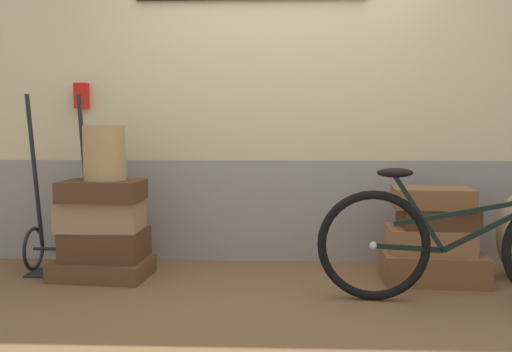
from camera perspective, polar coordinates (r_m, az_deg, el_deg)
name	(u,v)px	position (r m, az deg, el deg)	size (l,w,h in m)	color
ground	(283,294)	(3.60, 2.95, -12.64)	(8.85, 5.20, 0.06)	brown
station_building	(284,95)	(4.29, 3.05, 8.81)	(6.85, 0.74, 2.68)	gray
suitcase_0	(103,268)	(4.00, -16.32, -9.62)	(0.67, 0.44, 0.13)	brown
suitcase_1	(106,244)	(4.00, -16.02, -7.12)	(0.56, 0.40, 0.21)	#4C2D19
suitcase_2	(101,215)	(3.96, -16.51, -4.10)	(0.57, 0.36, 0.22)	#9E754C
suitcase_3	(102,191)	(3.89, -16.35, -1.55)	(0.56, 0.38, 0.15)	#4C2D19
suitcase_4	(432,266)	(3.96, 18.59, -9.28)	(0.69, 0.46, 0.20)	brown
suitcase_5	(429,239)	(3.93, 18.30, -6.56)	(0.58, 0.38, 0.17)	olive
suitcase_6	(437,217)	(3.92, 19.10, -4.27)	(0.51, 0.36, 0.14)	#4C2D19
suitcase_7	(432,198)	(3.88, 18.59, -2.25)	(0.53, 0.36, 0.14)	brown
wicker_basket	(104,153)	(3.89, -16.16, 2.43)	(0.29, 0.29, 0.39)	#A8844C
luggage_trolley	(61,234)	(4.22, -20.45, -5.92)	(0.47, 0.39, 1.32)	black
bicycle	(465,245)	(3.44, 21.77, -7.01)	(1.79, 0.46, 0.90)	black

